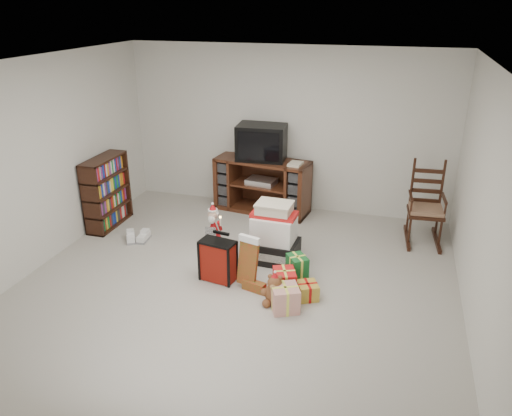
% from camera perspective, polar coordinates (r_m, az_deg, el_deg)
% --- Properties ---
extents(room, '(5.01, 5.01, 2.51)m').
position_cam_1_polar(room, '(5.39, -2.33, 2.80)').
color(room, '#ABA59D').
rests_on(room, ground).
extents(tv_stand, '(1.51, 0.70, 0.83)m').
position_cam_1_polar(tv_stand, '(7.75, 0.72, 2.59)').
color(tv_stand, '#4C2215').
rests_on(tv_stand, floor).
extents(bookshelf, '(0.28, 0.85, 1.03)m').
position_cam_1_polar(bookshelf, '(7.53, -16.68, 1.63)').
color(bookshelf, '#311A0D').
rests_on(bookshelf, floor).
extents(rocking_chair, '(0.52, 0.80, 1.16)m').
position_cam_1_polar(rocking_chair, '(7.19, 18.76, -0.51)').
color(rocking_chair, '#311A0D').
rests_on(rocking_chair, floor).
extents(gift_pile, '(0.63, 0.47, 0.77)m').
position_cam_1_polar(gift_pile, '(6.28, 2.06, -3.24)').
color(gift_pile, black).
rests_on(gift_pile, floor).
extents(red_suitcase, '(0.42, 0.27, 0.60)m').
position_cam_1_polar(red_suitcase, '(5.89, -4.37, -6.01)').
color(red_suitcase, maroon).
rests_on(red_suitcase, floor).
extents(stocking, '(0.32, 0.20, 0.64)m').
position_cam_1_polar(stocking, '(5.72, -0.92, -6.18)').
color(stocking, '#0C701A').
rests_on(stocking, floor).
extents(teddy_bear, '(0.24, 0.21, 0.35)m').
position_cam_1_polar(teddy_bear, '(5.50, 2.18, -9.45)').
color(teddy_bear, brown).
rests_on(teddy_bear, floor).
extents(santa_figurine, '(0.33, 0.31, 0.67)m').
position_cam_1_polar(santa_figurine, '(6.31, 1.35, -3.90)').
color(santa_figurine, '#B41317').
rests_on(santa_figurine, floor).
extents(mrs_claus_figurine, '(0.29, 0.28, 0.60)m').
position_cam_1_polar(mrs_claus_figurine, '(6.74, -4.89, -2.43)').
color(mrs_claus_figurine, '#B41317').
rests_on(mrs_claus_figurine, floor).
extents(sneaker_pair, '(0.37, 0.30, 0.10)m').
position_cam_1_polar(sneaker_pair, '(7.09, -13.42, -3.29)').
color(sneaker_pair, white).
rests_on(sneaker_pair, floor).
extents(gift_cluster, '(0.53, 0.82, 0.25)m').
position_cam_1_polar(gift_cluster, '(5.71, 3.89, -8.56)').
color(gift_cluster, red).
rests_on(gift_cluster, floor).
extents(crt_television, '(0.76, 0.58, 0.53)m').
position_cam_1_polar(crt_television, '(7.59, 0.65, 7.54)').
color(crt_television, black).
rests_on(crt_television, tv_stand).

